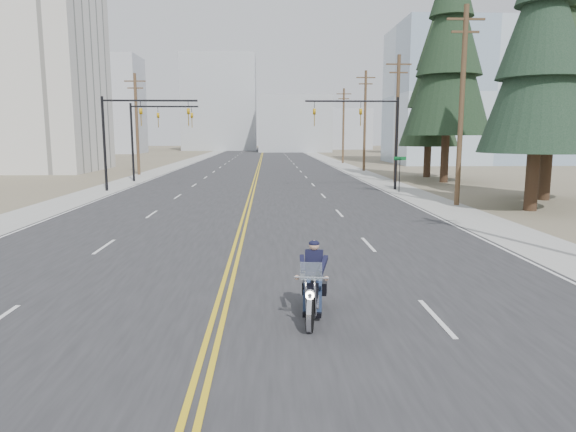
% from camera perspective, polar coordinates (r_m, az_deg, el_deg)
% --- Properties ---
extents(ground_plane, '(400.00, 400.00, 0.00)m').
position_cam_1_polar(ground_plane, '(8.32, -10.66, -21.27)').
color(ground_plane, '#776D56').
rests_on(ground_plane, ground).
extents(road, '(20.00, 200.00, 0.01)m').
position_cam_1_polar(road, '(77.23, -3.16, 5.86)').
color(road, '#303033').
rests_on(road, ground).
extents(sidewalk_left, '(3.00, 200.00, 0.01)m').
position_cam_1_polar(sidewalk_left, '(78.25, -11.65, 5.73)').
color(sidewalk_left, '#A5A5A0').
rests_on(sidewalk_left, ground).
extents(sidewalk_right, '(3.00, 200.00, 0.01)m').
position_cam_1_polar(sidewalk_right, '(77.91, 5.37, 5.87)').
color(sidewalk_right, '#A5A5A0').
rests_on(sidewalk_right, ground).
extents(traffic_mast_left, '(7.10, 0.26, 7.00)m').
position_cam_1_polar(traffic_mast_left, '(40.40, -17.06, 9.67)').
color(traffic_mast_left, black).
rests_on(traffic_mast_left, ground).
extents(traffic_mast_right, '(7.10, 0.26, 7.00)m').
position_cam_1_polar(traffic_mast_right, '(39.89, 9.16, 9.96)').
color(traffic_mast_right, black).
rests_on(traffic_mast_right, ground).
extents(traffic_mast_far, '(6.10, 0.26, 7.00)m').
position_cam_1_polar(traffic_mast_far, '(48.26, -15.03, 9.50)').
color(traffic_mast_far, black).
rests_on(traffic_mast_far, ground).
extents(street_sign, '(0.90, 0.06, 2.62)m').
position_cam_1_polar(street_sign, '(38.41, 12.31, 5.23)').
color(street_sign, black).
rests_on(street_sign, ground).
extents(utility_pole_b, '(2.20, 0.30, 11.50)m').
position_cam_1_polar(utility_pole_b, '(32.22, 18.74, 11.73)').
color(utility_pole_b, brown).
rests_on(utility_pole_b, ground).
extents(utility_pole_c, '(2.20, 0.30, 11.00)m').
position_cam_1_polar(utility_pole_c, '(46.54, 12.03, 10.70)').
color(utility_pole_c, brown).
rests_on(utility_pole_c, ground).
extents(utility_pole_d, '(2.20, 0.30, 11.50)m').
position_cam_1_polar(utility_pole_d, '(61.19, 8.54, 10.57)').
color(utility_pole_d, brown).
rests_on(utility_pole_d, ground).
extents(utility_pole_e, '(2.20, 0.30, 11.00)m').
position_cam_1_polar(utility_pole_e, '(77.95, 6.17, 10.06)').
color(utility_pole_e, brown).
rests_on(utility_pole_e, ground).
extents(utility_pole_left, '(2.20, 0.30, 10.50)m').
position_cam_1_polar(utility_pole_left, '(56.79, -16.46, 9.93)').
color(utility_pole_left, brown).
rests_on(utility_pole_left, ground).
extents(apartment_block, '(18.00, 14.00, 30.00)m').
position_cam_1_polar(apartment_block, '(69.46, -28.41, 16.90)').
color(apartment_block, silver).
rests_on(apartment_block, ground).
extents(glass_building, '(24.00, 16.00, 20.00)m').
position_cam_1_polar(glass_building, '(83.25, 19.95, 12.46)').
color(glass_building, '#9EB5CC').
rests_on(glass_building, ground).
extents(haze_bldg_a, '(14.00, 12.00, 22.00)m').
position_cam_1_polar(haze_bldg_a, '(127.53, -19.16, 11.55)').
color(haze_bldg_a, '#B7BCC6').
rests_on(haze_bldg_a, ground).
extents(haze_bldg_b, '(18.00, 14.00, 14.00)m').
position_cam_1_polar(haze_bldg_b, '(132.31, 0.68, 10.19)').
color(haze_bldg_b, '#ADB2B7').
rests_on(haze_bldg_b, ground).
extents(haze_bldg_c, '(16.00, 12.00, 18.00)m').
position_cam_1_polar(haze_bldg_c, '(123.48, 16.35, 10.86)').
color(haze_bldg_c, '#B7BCC6').
rests_on(haze_bldg_c, ground).
extents(haze_bldg_d, '(20.00, 15.00, 26.00)m').
position_cam_1_polar(haze_bldg_d, '(147.96, -7.56, 12.31)').
color(haze_bldg_d, '#ADB2B7').
rests_on(haze_bldg_d, ground).
extents(haze_bldg_e, '(14.00, 14.00, 12.00)m').
position_cam_1_polar(haze_bldg_e, '(158.92, 6.43, 9.57)').
color(haze_bldg_e, '#B7BCC6').
rests_on(haze_bldg_e, ground).
extents(haze_bldg_f, '(12.00, 12.00, 16.00)m').
position_cam_1_polar(haze_bldg_f, '(146.39, -23.10, 9.76)').
color(haze_bldg_f, '#ADB2B7').
rests_on(haze_bldg_f, ground).
extents(motorcyclist, '(1.32, 2.39, 1.77)m').
position_cam_1_polar(motorcyclist, '(11.77, 2.79, -7.23)').
color(motorcyclist, black).
rests_on(motorcyclist, ground).
extents(conifer_near, '(6.09, 6.09, 16.11)m').
position_cam_1_polar(conifer_near, '(31.89, 26.43, 17.24)').
color(conifer_near, '#382619').
rests_on(conifer_near, ground).
extents(conifer_mid, '(6.47, 6.47, 17.27)m').
position_cam_1_polar(conifer_mid, '(37.58, 27.61, 16.77)').
color(conifer_mid, '#382619').
rests_on(conifer_mid, ground).
extents(conifer_tall, '(7.47, 7.47, 20.75)m').
position_cam_1_polar(conifer_tall, '(48.43, 17.57, 17.77)').
color(conifer_tall, '#382619').
rests_on(conifer_tall, ground).
extents(conifer_far, '(5.77, 5.77, 15.46)m').
position_cam_1_polar(conifer_far, '(53.70, 15.54, 13.67)').
color(conifer_far, '#382619').
rests_on(conifer_far, ground).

